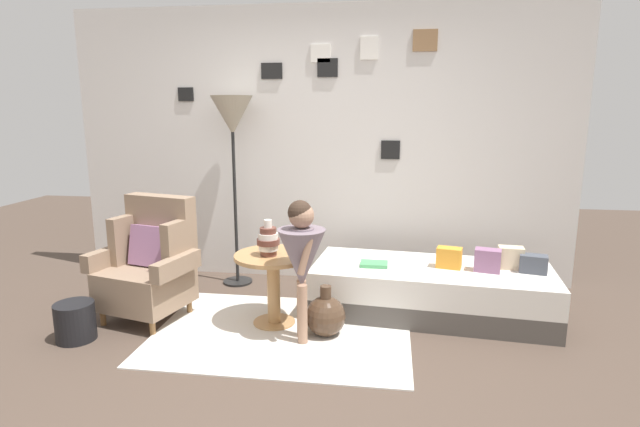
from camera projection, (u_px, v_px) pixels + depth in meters
ground_plane at (276, 373)px, 3.20m from camera, size 12.00×12.00×0.00m
gallery_wall at (319, 146)px, 4.82m from camera, size 4.80×0.12×2.60m
rug at (283, 332)px, 3.78m from camera, size 1.90×1.37×0.01m
armchair at (150, 264)px, 4.00m from camera, size 0.85×0.72×0.97m
daybed at (431, 290)px, 4.10m from camera, size 1.97×0.97×0.40m
pillow_head at (533, 264)px, 3.90m from camera, size 0.23×0.16×0.14m
pillow_mid at (511, 258)px, 4.00m from camera, size 0.20×0.14×0.18m
pillow_back at (488, 260)px, 3.92m from camera, size 0.22×0.16×0.18m
pillow_extra at (449, 258)px, 4.02m from camera, size 0.22×0.16×0.16m
side_table at (273, 274)px, 3.85m from camera, size 0.59×0.59×0.57m
vase_striped at (268, 241)px, 3.77m from camera, size 0.17×0.17×0.28m
floor_lamp at (232, 123)px, 4.56m from camera, size 0.38×0.38×1.77m
person_child at (302, 254)px, 3.51m from camera, size 0.34×0.34×1.04m
book_on_daybed at (374, 264)px, 4.08m from camera, size 0.22×0.16×0.03m
demijohn_near at (326, 316)px, 3.70m from camera, size 0.30×0.30×0.38m
magazine_basket at (75, 321)px, 3.64m from camera, size 0.28×0.28×0.28m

